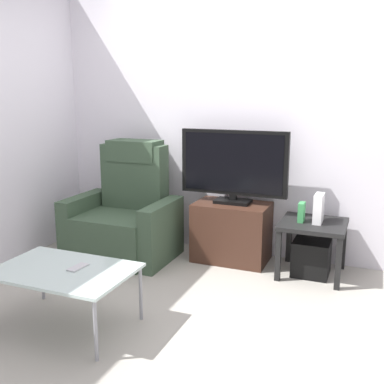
{
  "coord_description": "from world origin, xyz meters",
  "views": [
    {
      "loc": [
        1.2,
        -3.02,
        1.54
      ],
      "look_at": [
        -0.25,
        0.5,
        0.7
      ],
      "focal_mm": 42.82,
      "sensor_mm": 36.0,
      "label": 1
    }
  ],
  "objects_px": {
    "recliner_armchair": "(125,217)",
    "book_upright": "(301,212)",
    "television": "(233,165)",
    "coffee_table": "(64,273)",
    "side_table": "(313,231)",
    "tv_stand": "(232,232)",
    "game_console": "(319,208)",
    "subwoofer_box": "(311,257)",
    "cell_phone": "(78,267)"
  },
  "relations": [
    {
      "from": "recliner_armchair",
      "to": "book_upright",
      "type": "bearing_deg",
      "value": -1.08
    },
    {
      "from": "television",
      "to": "coffee_table",
      "type": "distance_m",
      "value": 1.82
    },
    {
      "from": "coffee_table",
      "to": "side_table",
      "type": "bearing_deg",
      "value": 47.76
    },
    {
      "from": "tv_stand",
      "to": "book_upright",
      "type": "distance_m",
      "value": 0.7
    },
    {
      "from": "game_console",
      "to": "tv_stand",
      "type": "bearing_deg",
      "value": 175.53
    },
    {
      "from": "subwoofer_box",
      "to": "game_console",
      "type": "bearing_deg",
      "value": 15.95
    },
    {
      "from": "side_table",
      "to": "book_upright",
      "type": "bearing_deg",
      "value": -168.69
    },
    {
      "from": "recliner_armchair",
      "to": "tv_stand",
      "type": "bearing_deg",
      "value": 7.19
    },
    {
      "from": "television",
      "to": "side_table",
      "type": "xyz_separation_m",
      "value": [
        0.74,
        -0.09,
        -0.5
      ]
    },
    {
      "from": "cell_phone",
      "to": "book_upright",
      "type": "bearing_deg",
      "value": 54.84
    },
    {
      "from": "cell_phone",
      "to": "subwoofer_box",
      "type": "bearing_deg",
      "value": 52.98
    },
    {
      "from": "subwoofer_box",
      "to": "game_console",
      "type": "distance_m",
      "value": 0.44
    },
    {
      "from": "cell_phone",
      "to": "coffee_table",
      "type": "bearing_deg",
      "value": -143.99
    },
    {
      "from": "coffee_table",
      "to": "game_console",
      "type": "bearing_deg",
      "value": 47.24
    },
    {
      "from": "tv_stand",
      "to": "cell_phone",
      "type": "xyz_separation_m",
      "value": [
        -0.57,
        -1.55,
        0.14
      ]
    },
    {
      "from": "television",
      "to": "coffee_table",
      "type": "relative_size",
      "value": 1.1
    },
    {
      "from": "television",
      "to": "side_table",
      "type": "bearing_deg",
      "value": -6.91
    },
    {
      "from": "book_upright",
      "to": "game_console",
      "type": "distance_m",
      "value": 0.14
    },
    {
      "from": "side_table",
      "to": "recliner_armchair",
      "type": "bearing_deg",
      "value": -174.61
    },
    {
      "from": "television",
      "to": "book_upright",
      "type": "xyz_separation_m",
      "value": [
        0.64,
        -0.11,
        -0.35
      ]
    },
    {
      "from": "subwoofer_box",
      "to": "cell_phone",
      "type": "height_order",
      "value": "cell_phone"
    },
    {
      "from": "cell_phone",
      "to": "game_console",
      "type": "bearing_deg",
      "value": 52.42
    },
    {
      "from": "game_console",
      "to": "recliner_armchair",
      "type": "bearing_deg",
      "value": -174.39
    },
    {
      "from": "side_table",
      "to": "coffee_table",
      "type": "bearing_deg",
      "value": -132.24
    },
    {
      "from": "television",
      "to": "coffee_table",
      "type": "height_order",
      "value": "television"
    },
    {
      "from": "television",
      "to": "cell_phone",
      "type": "bearing_deg",
      "value": -109.98
    },
    {
      "from": "tv_stand",
      "to": "television",
      "type": "relative_size",
      "value": 0.68
    },
    {
      "from": "coffee_table",
      "to": "subwoofer_box",
      "type": "bearing_deg",
      "value": 47.76
    },
    {
      "from": "television",
      "to": "game_console",
      "type": "xyz_separation_m",
      "value": [
        0.77,
        -0.08,
        -0.31
      ]
    },
    {
      "from": "tv_stand",
      "to": "subwoofer_box",
      "type": "relative_size",
      "value": 2.22
    },
    {
      "from": "recliner_armchair",
      "to": "cell_phone",
      "type": "xyz_separation_m",
      "value": [
        0.42,
        -1.32,
        0.04
      ]
    },
    {
      "from": "coffee_table",
      "to": "cell_phone",
      "type": "bearing_deg",
      "value": 31.54
    },
    {
      "from": "side_table",
      "to": "subwoofer_box",
      "type": "distance_m",
      "value": 0.24
    },
    {
      "from": "subwoofer_box",
      "to": "coffee_table",
      "type": "distance_m",
      "value": 2.08
    },
    {
      "from": "subwoofer_box",
      "to": "cell_phone",
      "type": "relative_size",
      "value": 2.02
    },
    {
      "from": "television",
      "to": "side_table",
      "type": "distance_m",
      "value": 0.9
    },
    {
      "from": "tv_stand",
      "to": "coffee_table",
      "type": "bearing_deg",
      "value": -112.1
    },
    {
      "from": "tv_stand",
      "to": "side_table",
      "type": "relative_size",
      "value": 1.25
    },
    {
      "from": "tv_stand",
      "to": "side_table",
      "type": "xyz_separation_m",
      "value": [
        0.74,
        -0.07,
        0.12
      ]
    },
    {
      "from": "book_upright",
      "to": "game_console",
      "type": "relative_size",
      "value": 0.68
    },
    {
      "from": "television",
      "to": "recliner_armchair",
      "type": "distance_m",
      "value": 1.14
    },
    {
      "from": "recliner_armchair",
      "to": "game_console",
      "type": "bearing_deg",
      "value": -0.49
    },
    {
      "from": "side_table",
      "to": "subwoofer_box",
      "type": "relative_size",
      "value": 1.78
    },
    {
      "from": "recliner_armchair",
      "to": "subwoofer_box",
      "type": "height_order",
      "value": "recliner_armchair"
    },
    {
      "from": "recliner_armchair",
      "to": "book_upright",
      "type": "xyz_separation_m",
      "value": [
        1.63,
        0.14,
        0.17
      ]
    },
    {
      "from": "coffee_table",
      "to": "recliner_armchair",
      "type": "bearing_deg",
      "value": 103.95
    },
    {
      "from": "book_upright",
      "to": "cell_phone",
      "type": "distance_m",
      "value": 1.9
    },
    {
      "from": "coffee_table",
      "to": "cell_phone",
      "type": "relative_size",
      "value": 6.0
    },
    {
      "from": "side_table",
      "to": "book_upright",
      "type": "xyz_separation_m",
      "value": [
        -0.1,
        -0.02,
        0.16
      ]
    },
    {
      "from": "cell_phone",
      "to": "side_table",
      "type": "bearing_deg",
      "value": 52.98
    }
  ]
}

